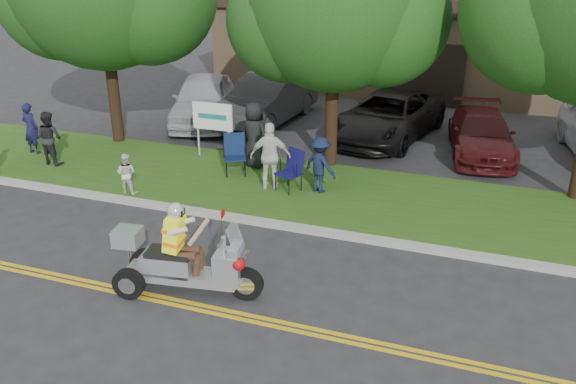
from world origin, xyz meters
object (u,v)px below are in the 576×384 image
(lawn_chair_a, at_px, (292,168))
(spectator_adult_right, at_px, (270,156))
(trike_scooter, at_px, (182,262))
(parked_car_mid, at_px, (388,116))
(spectator_adult_left, at_px, (31,128))
(parked_car_left, at_px, (267,100))
(lawn_chair_b, at_px, (235,151))
(spectator_adult_mid, at_px, (49,138))
(parked_car_right, at_px, (482,134))
(parked_car_far_left, at_px, (203,99))

(lawn_chair_a, bearing_deg, spectator_adult_right, -142.42)
(trike_scooter, relative_size, parked_car_mid, 0.53)
(spectator_adult_left, xyz_separation_m, parked_car_left, (5.37, 5.62, -0.03))
(lawn_chair_b, relative_size, spectator_adult_left, 0.71)
(trike_scooter, relative_size, lawn_chair_b, 2.58)
(trike_scooter, distance_m, parked_car_mid, 10.72)
(trike_scooter, bearing_deg, lawn_chair_a, 77.46)
(spectator_adult_mid, bearing_deg, parked_car_left, -118.69)
(parked_car_mid, distance_m, parked_car_right, 3.06)
(lawn_chair_a, height_order, spectator_adult_mid, spectator_adult_mid)
(parked_car_far_left, bearing_deg, parked_car_left, -2.21)
(lawn_chair_a, relative_size, spectator_adult_mid, 0.69)
(spectator_adult_mid, bearing_deg, trike_scooter, 151.24)
(parked_car_far_left, distance_m, parked_car_left, 2.26)
(lawn_chair_b, bearing_deg, spectator_adult_left, 157.99)
(parked_car_left, distance_m, parked_car_mid, 4.35)
(lawn_chair_b, height_order, parked_car_left, parked_car_left)
(spectator_adult_left, height_order, spectator_adult_right, spectator_adult_right)
(lawn_chair_b, bearing_deg, spectator_adult_mid, 165.05)
(parked_car_far_left, relative_size, parked_car_mid, 0.91)
(trike_scooter, distance_m, lawn_chair_a, 5.19)
(spectator_adult_mid, relative_size, parked_car_far_left, 0.32)
(spectator_adult_left, bearing_deg, parked_car_right, -154.87)
(spectator_adult_right, relative_size, parked_car_right, 0.40)
(lawn_chair_b, relative_size, parked_car_right, 0.25)
(spectator_adult_left, bearing_deg, spectator_adult_mid, 158.39)
(trike_scooter, xyz_separation_m, parked_car_right, (4.77, 9.96, -0.01))
(parked_car_far_left, bearing_deg, spectator_adult_mid, -129.34)
(spectator_adult_mid, bearing_deg, parked_car_far_left, -104.78)
(trike_scooter, distance_m, parked_car_left, 11.14)
(spectator_adult_mid, relative_size, parked_car_left, 0.30)
(trike_scooter, distance_m, spectator_adult_mid, 8.24)
(trike_scooter, bearing_deg, spectator_adult_mid, 136.89)
(parked_car_right, bearing_deg, parked_car_left, 163.99)
(lawn_chair_a, xyz_separation_m, parked_car_far_left, (-5.08, 5.01, 0.13))
(trike_scooter, distance_m, spectator_adult_left, 9.50)
(lawn_chair_b, height_order, parked_car_far_left, parked_car_far_left)
(spectator_adult_left, relative_size, parked_car_mid, 0.29)
(spectator_adult_mid, xyz_separation_m, parked_car_far_left, (2.06, 5.53, -0.04))
(spectator_adult_right, xyz_separation_m, parked_car_far_left, (-4.54, 5.13, -0.16))
(lawn_chair_b, xyz_separation_m, spectator_adult_left, (-6.41, -0.57, 0.15))
(spectator_adult_mid, relative_size, parked_car_right, 0.35)
(trike_scooter, xyz_separation_m, parked_car_far_left, (-4.73, 10.19, 0.18))
(spectator_adult_left, bearing_deg, lawn_chair_b, -170.26)
(lawn_chair_b, height_order, parked_car_right, parked_car_right)
(lawn_chair_a, xyz_separation_m, spectator_adult_right, (-0.54, -0.12, 0.29))
(lawn_chair_b, relative_size, spectator_adult_right, 0.62)
(parked_car_mid, bearing_deg, spectator_adult_right, -98.37)
(lawn_chair_b, bearing_deg, parked_car_mid, 28.38)
(lawn_chair_a, xyz_separation_m, parked_car_mid, (1.42, 5.40, 0.04))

